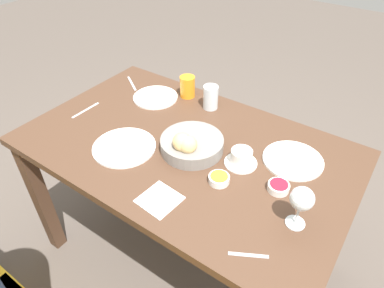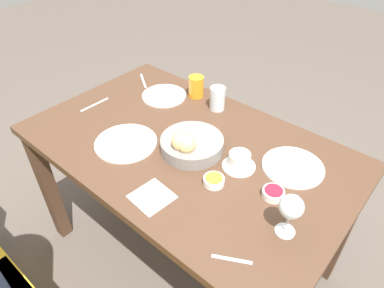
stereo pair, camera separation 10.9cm
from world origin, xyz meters
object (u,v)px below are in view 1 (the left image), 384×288
Objects in this scene: coffee_cup at (241,158)px; fork_silver at (132,83)px; juice_glass at (187,87)px; knife_silver at (86,110)px; plate_far_center at (124,147)px; napkin at (160,199)px; plate_near_right at (155,97)px; water_tumbler at (211,97)px; spoon_coffee at (248,255)px; bread_basket at (191,144)px; plate_near_left at (293,160)px; jam_bowl_berry at (279,187)px; jam_bowl_honey at (219,179)px; wine_glass at (302,200)px.

coffee_cup is 0.82m from fork_silver.
knife_silver is (0.32, 0.39, -0.05)m from juice_glass.
plate_far_center is at bearing 93.35° from juice_glass.
plate_far_center reaches higher than napkin.
juice_glass is at bearing -137.27° from plate_near_right.
coffee_cup is (-0.31, 0.27, -0.03)m from water_tumbler.
napkin is at bearing 139.11° from fork_silver.
coffee_cup is at bearing -58.23° from spoon_coffee.
plate_near_right is (0.38, -0.24, -0.03)m from bread_basket.
jam_bowl_berry is at bearing 95.19° from plate_near_left.
juice_glass is 0.73m from jam_bowl_berry.
plate_near_right reaches higher than fork_silver.
juice_glass reaches higher than jam_bowl_honey.
jam_bowl_berry is at bearing -156.19° from jam_bowl_honey.
jam_bowl_berry is 0.21m from jam_bowl_honey.
jam_bowl_honey is 0.70× the size of spoon_coffee.
spoon_coffee is at bearing 176.85° from napkin.
fork_silver is at bearing -40.89° from napkin.
jam_bowl_berry is at bearing 164.67° from coffee_cup.
plate_near_left is at bearing 164.96° from juice_glass.
knife_silver is 1.45× the size of spoon_coffee.
plate_near_left is 0.18m from jam_bowl_berry.
plate_near_left is 3.03× the size of jam_bowl_honey.
water_tumbler reaches higher than spoon_coffee.
juice_glass is 0.50m from knife_silver.
napkin is (-0.06, 0.28, -0.03)m from bread_basket.
bread_basket is at bearing 14.21° from coffee_cup.
napkin is (-0.65, 0.24, 0.00)m from knife_silver.
jam_bowl_berry is 0.55× the size of napkin.
jam_bowl_honey is (0.30, -0.02, -0.10)m from wine_glass.
plate_near_right is 2.08× the size of juice_glass.
wine_glass is 2.01× the size of jam_bowl_berry.
wine_glass is at bearing 158.36° from plate_near_right.
bread_basket is 1.99× the size of coffee_cup.
plate_far_center reaches higher than fork_silver.
bread_basket reaches higher than fork_silver.
plate_near_right is at bearing 42.73° from juice_glass.
jam_bowl_berry is 0.56× the size of fork_silver.
napkin is (0.14, 0.33, -0.03)m from coffee_cup.
plate_near_right is 2.85× the size of jam_bowl_honey.
napkin is (0.42, 0.17, -0.11)m from wine_glass.
jam_bowl_honey is at bearing 23.81° from jam_bowl_berry.
plate_far_center is 0.55m from fork_silver.
napkin is (0.30, 0.46, -0.00)m from plate_near_left.
plate_far_center is 0.48m from coffee_cup.
water_tumbler is (0.47, -0.14, 0.05)m from plate_near_left.
wine_glass is at bearing 134.62° from jam_bowl_berry.
plate_near_left is 1.51× the size of wine_glass.
water_tumbler is 0.60m from knife_silver.
water_tumbler is at bearing 170.32° from juice_glass.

